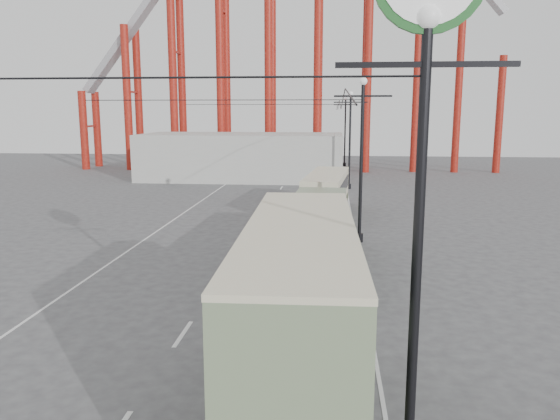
# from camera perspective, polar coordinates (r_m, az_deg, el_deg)

# --- Properties ---
(ground) EXTENTS (160.00, 160.00, 0.00)m
(ground) POSITION_cam_1_polar(r_m,az_deg,el_deg) (15.63, -10.51, -18.51)
(ground) COLOR #454548
(ground) RESTS_ON ground
(road_markings) EXTENTS (12.52, 120.00, 0.01)m
(road_markings) POSITION_cam_1_polar(r_m,az_deg,el_deg) (34.02, -2.81, -2.40)
(road_markings) COLOR silver
(road_markings) RESTS_ON ground
(lamp_post_near) EXTENTS (3.20, 0.44, 10.80)m
(lamp_post_near) POSITION_cam_1_polar(r_m,az_deg,el_deg) (10.26, 14.90, 12.03)
(lamp_post_near) COLOR black
(lamp_post_near) RESTS_ON ground
(lamp_post_mid) EXTENTS (3.20, 0.44, 9.32)m
(lamp_post_mid) POSITION_cam_1_polar(r_m,az_deg,el_deg) (31.30, 8.48, 5.05)
(lamp_post_mid) COLOR black
(lamp_post_mid) RESTS_ON ground
(lamp_post_far) EXTENTS (3.20, 0.44, 9.32)m
(lamp_post_far) POSITION_cam_1_polar(r_m,az_deg,el_deg) (53.23, 7.30, 7.21)
(lamp_post_far) COLOR black
(lamp_post_far) RESTS_ON ground
(lamp_post_distant) EXTENTS (3.20, 0.44, 9.32)m
(lamp_post_distant) POSITION_cam_1_polar(r_m,az_deg,el_deg) (75.20, 6.81, 8.11)
(lamp_post_distant) COLOR black
(lamp_post_distant) RESTS_ON ground
(fairground_shed) EXTENTS (22.00, 10.00, 5.00)m
(fairground_shed) POSITION_cam_1_polar(r_m,az_deg,el_deg) (61.16, -3.92, 5.62)
(fairground_shed) COLOR #ADADA8
(fairground_shed) RESTS_ON ground
(double_decker_bus) EXTENTS (2.62, 9.46, 5.05)m
(double_decker_bus) POSITION_cam_1_polar(r_m,az_deg,el_deg) (12.55, 2.09, -11.51)
(double_decker_bus) COLOR #364324
(double_decker_bus) RESTS_ON ground
(single_decker_green) EXTENTS (3.10, 11.52, 3.23)m
(single_decker_green) POSITION_cam_1_polar(r_m,az_deg,el_deg) (25.62, 3.67, -2.49)
(single_decker_green) COLOR gray
(single_decker_green) RESTS_ON ground
(single_decker_cream) EXTENTS (3.41, 10.07, 3.07)m
(single_decker_cream) POSITION_cam_1_polar(r_m,az_deg,el_deg) (39.55, 4.89, 1.91)
(single_decker_cream) COLOR beige
(single_decker_cream) RESTS_ON ground
(pedestrian) EXTENTS (0.71, 0.47, 1.94)m
(pedestrian) POSITION_cam_1_polar(r_m,az_deg,el_deg) (25.62, 0.78, -4.42)
(pedestrian) COLOR black
(pedestrian) RESTS_ON ground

